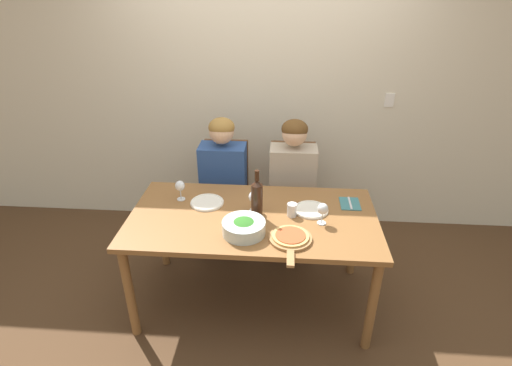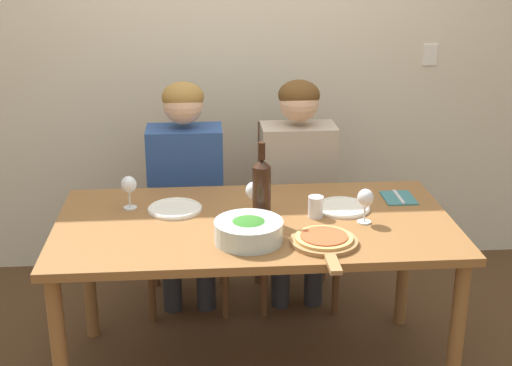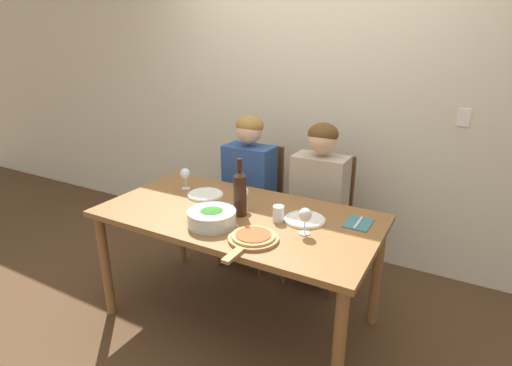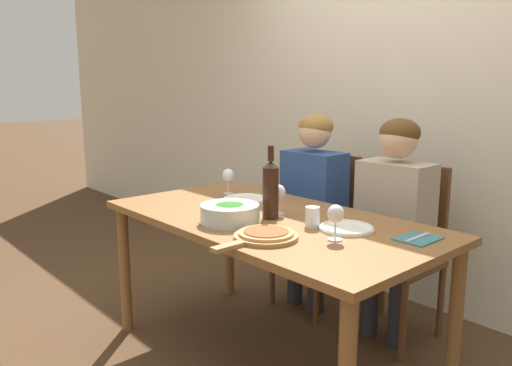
{
  "view_description": "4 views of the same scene",
  "coord_description": "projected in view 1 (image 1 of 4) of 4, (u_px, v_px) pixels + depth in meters",
  "views": [
    {
      "loc": [
        0.19,
        -2.3,
        2.22
      ],
      "look_at": [
        0.01,
        0.13,
        0.95
      ],
      "focal_mm": 28.0,
      "sensor_mm": 36.0,
      "label": 1
    },
    {
      "loc": [
        -0.22,
        -2.8,
        1.94
      ],
      "look_at": [
        0.01,
        0.06,
        0.91
      ],
      "focal_mm": 50.0,
      "sensor_mm": 36.0,
      "label": 2
    },
    {
      "loc": [
        1.18,
        -1.89,
        1.75
      ],
      "look_at": [
        0.07,
        0.1,
        0.93
      ],
      "focal_mm": 28.0,
      "sensor_mm": 36.0,
      "label": 3
    },
    {
      "loc": [
        1.71,
        -1.62,
        1.38
      ],
      "look_at": [
        -0.12,
        0.02,
        0.91
      ],
      "focal_mm": 35.0,
      "sensor_mm": 36.0,
      "label": 4
    }
  ],
  "objects": [
    {
      "name": "ground_plane",
      "position": [
        253.0,
        299.0,
        3.08
      ],
      "size": [
        40.0,
        40.0,
        0.0
      ],
      "primitive_type": "plane",
      "color": "#4C331E"
    },
    {
      "name": "back_wall",
      "position": [
        264.0,
        86.0,
        3.53
      ],
      "size": [
        10.0,
        0.06,
        2.7
      ],
      "color": "beige",
      "rests_on": "ground"
    },
    {
      "name": "dining_table",
      "position": [
        253.0,
        226.0,
        2.76
      ],
      "size": [
        1.69,
        0.88,
        0.76
      ],
      "color": "brown",
      "rests_on": "ground"
    },
    {
      "name": "chair_left",
      "position": [
        226.0,
        192.0,
        3.54
      ],
      "size": [
        0.42,
        0.42,
        0.96
      ],
      "color": "brown",
      "rests_on": "ground"
    },
    {
      "name": "chair_right",
      "position": [
        291.0,
        194.0,
        3.5
      ],
      "size": [
        0.42,
        0.42,
        0.96
      ],
      "color": "brown",
      "rests_on": "ground"
    },
    {
      "name": "person_woman",
      "position": [
        223.0,
        175.0,
        3.33
      ],
      "size": [
        0.47,
        0.51,
        1.22
      ],
      "color": "#28282D",
      "rests_on": "ground"
    },
    {
      "name": "person_man",
      "position": [
        293.0,
        177.0,
        3.29
      ],
      "size": [
        0.47,
        0.51,
        1.22
      ],
      "color": "#28282D",
      "rests_on": "ground"
    },
    {
      "name": "wine_bottle",
      "position": [
        257.0,
        198.0,
        2.64
      ],
      "size": [
        0.08,
        0.08,
        0.35
      ],
      "color": "black",
      "rests_on": "dining_table"
    },
    {
      "name": "broccoli_bowl",
      "position": [
        244.0,
        227.0,
        2.52
      ],
      "size": [
        0.28,
        0.28,
        0.1
      ],
      "color": "silver",
      "rests_on": "dining_table"
    },
    {
      "name": "dinner_plate_left",
      "position": [
        207.0,
        202.0,
        2.87
      ],
      "size": [
        0.24,
        0.24,
        0.02
      ],
      "color": "silver",
      "rests_on": "dining_table"
    },
    {
      "name": "dinner_plate_right",
      "position": [
        311.0,
        210.0,
        2.78
      ],
      "size": [
        0.24,
        0.24,
        0.02
      ],
      "color": "silver",
      "rests_on": "dining_table"
    },
    {
      "name": "pizza_on_board",
      "position": [
        290.0,
        238.0,
        2.47
      ],
      "size": [
        0.27,
        0.41,
        0.04
      ],
      "color": "#9E7042",
      "rests_on": "dining_table"
    },
    {
      "name": "wine_glass_left",
      "position": [
        180.0,
        187.0,
        2.87
      ],
      "size": [
        0.07,
        0.07,
        0.15
      ],
      "color": "silver",
      "rests_on": "dining_table"
    },
    {
      "name": "wine_glass_right",
      "position": [
        323.0,
        210.0,
        2.59
      ],
      "size": [
        0.07,
        0.07,
        0.15
      ],
      "color": "silver",
      "rests_on": "dining_table"
    },
    {
      "name": "wine_glass_centre",
      "position": [
        254.0,
        198.0,
        2.73
      ],
      "size": [
        0.07,
        0.07,
        0.15
      ],
      "color": "silver",
      "rests_on": "dining_table"
    },
    {
      "name": "water_tumbler",
      "position": [
        292.0,
        210.0,
        2.7
      ],
      "size": [
        0.07,
        0.07,
        0.09
      ],
      "color": "silver",
      "rests_on": "dining_table"
    },
    {
      "name": "fork_on_napkin",
      "position": [
        350.0,
        204.0,
        2.86
      ],
      "size": [
        0.14,
        0.18,
        0.01
      ],
      "color": "#387075",
      "rests_on": "dining_table"
    }
  ]
}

